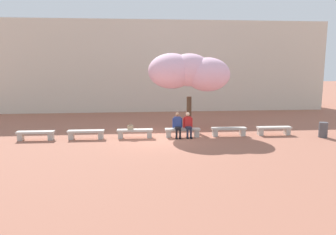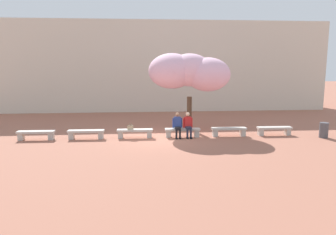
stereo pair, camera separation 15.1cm
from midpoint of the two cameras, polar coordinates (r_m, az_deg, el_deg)
The scene contains 13 objects.
ground_plane at distance 16.89m, azimuth -1.34°, elevation -3.48°, with size 100.00×100.00×0.00m, color #9E604C.
building_facade at distance 27.44m, azimuth -2.86°, elevation 8.89°, with size 28.13×4.00×7.04m, color beige.
stone_bench_west_end at distance 17.54m, azimuth -21.78°, elevation -2.66°, with size 1.81×0.46×0.45m.
stone_bench_near_west at distance 16.99m, azimuth -13.83°, elevation -2.63°, with size 1.81×0.46×0.45m.
stone_bench_center at distance 16.79m, azimuth -5.53°, elevation -2.54°, with size 1.81×0.46×0.45m.
stone_bench_near_east at distance 16.94m, azimuth 2.80°, elevation -2.40°, with size 1.81×0.46×0.45m.
stone_bench_east_end at distance 17.44m, azimuth 10.81°, elevation -2.22°, with size 1.81×0.46×0.45m.
stone_bench_far_east at distance 18.25m, azimuth 18.24°, elevation -2.01°, with size 1.81×0.46×0.45m.
person_seated_left at distance 16.78m, azimuth 1.92°, elevation -1.14°, with size 0.51×0.68×1.29m.
person_seated_right at distance 16.85m, azimuth 3.76°, elevation -1.10°, with size 0.51×0.70×1.29m.
handbag at distance 16.73m, azimuth -6.33°, elevation -1.64°, with size 0.30×0.15×0.34m.
cherry_tree_main at distance 18.49m, azimuth 3.83°, elevation 7.91°, with size 4.55×2.85×4.33m.
trash_bin at distance 18.61m, azimuth 25.71°, elevation -1.99°, with size 0.44×0.44×0.78m, color #4C4C51.
Camera 2 is at (-0.96, -16.43, 3.77)m, focal length 35.00 mm.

